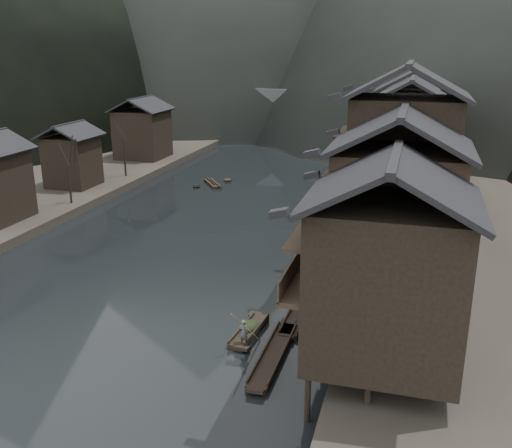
% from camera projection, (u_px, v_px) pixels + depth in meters
% --- Properties ---
extents(water, '(300.00, 300.00, 0.00)m').
position_uv_depth(water, '(138.00, 296.00, 40.42)').
color(water, black).
rests_on(water, ground).
extents(left_bank, '(40.00, 200.00, 1.20)m').
position_uv_depth(left_bank, '(51.00, 157.00, 86.00)').
color(left_bank, '#2D2823').
rests_on(left_bank, ground).
extents(stilt_houses, '(9.00, 67.60, 16.18)m').
position_uv_depth(stilt_houses, '(408.00, 141.00, 50.61)').
color(stilt_houses, black).
rests_on(stilt_houses, ground).
extents(left_houses, '(8.10, 53.20, 8.73)m').
position_uv_depth(left_houses, '(51.00, 152.00, 62.46)').
color(left_houses, black).
rests_on(left_houses, left_bank).
extents(bare_trees, '(3.17, 43.85, 6.33)m').
position_uv_depth(bare_trees, '(20.00, 172.00, 52.66)').
color(bare_trees, black).
rests_on(bare_trees, left_bank).
extents(moored_sampans, '(2.70, 66.70, 0.47)m').
position_uv_depth(moored_sampans, '(349.00, 216.00, 58.43)').
color(moored_sampans, black).
rests_on(moored_sampans, water).
extents(midriver_boats, '(16.65, 42.47, 0.45)m').
position_uv_depth(midriver_boats, '(298.00, 156.00, 89.04)').
color(midriver_boats, black).
rests_on(midriver_boats, water).
extents(stone_bridge, '(40.00, 6.00, 9.00)m').
position_uv_depth(stone_bridge, '(318.00, 110.00, 104.76)').
color(stone_bridge, '#4C4C4F').
rests_on(stone_bridge, ground).
extents(hero_sampan, '(1.44, 4.91, 0.43)m').
position_uv_depth(hero_sampan, '(249.00, 331.00, 35.19)').
color(hero_sampan, black).
rests_on(hero_sampan, water).
extents(cargo_heap, '(1.07, 1.40, 0.64)m').
position_uv_depth(cargo_heap, '(250.00, 321.00, 35.23)').
color(cargo_heap, black).
rests_on(cargo_heap, hero_sampan).
extents(boatman, '(0.65, 0.49, 1.61)m').
position_uv_depth(boatman, '(244.00, 329.00, 33.28)').
color(boatman, '#575659').
rests_on(boatman, hero_sampan).
extents(bamboo_pole, '(1.17, 2.47, 2.91)m').
position_uv_depth(bamboo_pole, '(247.00, 294.00, 32.54)').
color(bamboo_pole, '#8C7A51').
rests_on(bamboo_pole, boatman).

